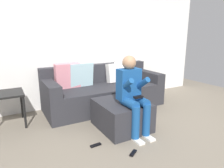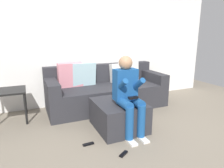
# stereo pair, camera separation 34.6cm
# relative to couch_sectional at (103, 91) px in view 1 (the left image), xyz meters

# --- Properties ---
(ground_plane) EXTENTS (7.33, 7.33, 0.00)m
(ground_plane) POSITION_rel_couch_sectional_xyz_m (0.02, -1.56, -0.34)
(ground_plane) COLOR slate
(wall_back) EXTENTS (5.64, 0.10, 2.62)m
(wall_back) POSITION_rel_couch_sectional_xyz_m (0.02, 0.46, 0.97)
(wall_back) COLOR white
(wall_back) RESTS_ON ground_plane
(couch_sectional) EXTENTS (2.38, 0.95, 0.94)m
(couch_sectional) POSITION_rel_couch_sectional_xyz_m (0.00, 0.00, 0.00)
(couch_sectional) COLOR #2D2D33
(couch_sectional) RESTS_ON ground_plane
(ottoman) EXTENTS (0.72, 0.83, 0.44)m
(ottoman) POSITION_rel_couch_sectional_xyz_m (-0.18, -1.04, -0.12)
(ottoman) COLOR #2D2D33
(ottoman) RESTS_ON ground_plane
(person_seated) EXTENTS (0.34, 0.60, 1.17)m
(person_seated) POSITION_rel_couch_sectional_xyz_m (-0.12, -1.24, 0.30)
(person_seated) COLOR #194C8C
(person_seated) RESTS_ON ground_plane
(side_table) EXTENTS (0.57, 0.53, 0.56)m
(side_table) POSITION_rel_couch_sectional_xyz_m (-1.79, -0.07, 0.14)
(side_table) COLOR black
(side_table) RESTS_ON ground_plane
(remote_near_ottoman) EXTENTS (0.15, 0.12, 0.02)m
(remote_near_ottoman) POSITION_rel_couch_sectional_xyz_m (-0.44, -1.75, -0.33)
(remote_near_ottoman) COLOR black
(remote_near_ottoman) RESTS_ON ground_plane
(remote_by_storage_bin) EXTENTS (0.15, 0.05, 0.02)m
(remote_by_storage_bin) POSITION_rel_couch_sectional_xyz_m (-0.78, -1.35, -0.33)
(remote_by_storage_bin) COLOR black
(remote_by_storage_bin) RESTS_ON ground_plane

